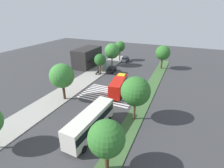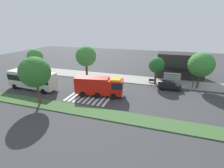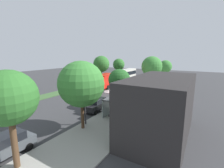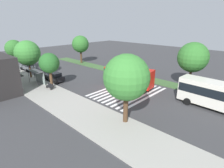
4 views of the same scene
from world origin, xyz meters
TOP-DOWN VIEW (x-y plane):
  - ground_plane at (0.00, 0.00)m, footprint 120.00×120.00m
  - sidewalk at (0.00, 9.46)m, footprint 60.00×5.83m
  - median_strip at (0.00, -8.04)m, footprint 60.00×3.00m
  - crosswalk at (-2.67, 0.00)m, footprint 7.65×11.78m
  - fire_truck at (-0.95, -1.85)m, footprint 9.17×3.74m
  - parked_car_west at (11.12, 5.34)m, footprint 4.48×2.12m
  - parked_car_mid at (23.51, 5.34)m, footprint 4.67×2.16m
  - transit_bus at (-15.37, -2.94)m, footprint 10.63×3.21m
  - bus_stop_shelter at (11.67, 8.25)m, footprint 3.50×1.40m
  - bench_near_shelter at (7.67, 8.22)m, footprint 1.60×0.50m
  - street_lamp at (15.76, 7.14)m, footprint 0.36×0.36m
  - storefront_building at (13.49, 15.05)m, footprint 10.77×6.18m
  - sidewalk_tree_west at (-8.35, 7.54)m, footprint 4.95×4.95m
  - sidewalk_tree_center at (8.23, 7.54)m, footprint 3.36×3.36m
  - sidewalk_tree_east at (16.68, 7.54)m, footprint 4.90×4.90m
  - sidewalk_tree_far_east at (23.75, 7.54)m, footprint 3.76×3.76m
  - median_tree_far_west at (-20.33, -8.04)m, footprint 4.18×4.18m
  - median_tree_west at (-9.38, -8.04)m, footprint 4.84×4.84m
  - median_tree_center at (20.29, -8.04)m, footprint 4.50×4.50m

SIDE VIEW (x-z plane):
  - ground_plane at x=0.00m, z-range 0.00..0.00m
  - crosswalk at x=-2.67m, z-range 0.00..0.01m
  - sidewalk at x=0.00m, z-range 0.00..0.14m
  - median_strip at x=0.00m, z-range 0.00..0.14m
  - bench_near_shelter at x=7.67m, z-range 0.14..1.04m
  - parked_car_west at x=11.12m, z-range 0.02..1.79m
  - parked_car_mid at x=23.51m, z-range 0.01..1.83m
  - bus_stop_shelter at x=11.67m, z-range 0.66..3.12m
  - fire_truck at x=-0.95m, z-range 0.23..3.75m
  - transit_bus at x=-15.37m, z-range 0.33..3.99m
  - storefront_building at x=13.49m, z-range 0.00..5.98m
  - street_lamp at x=15.76m, z-range 0.69..6.51m
  - sidewalk_tree_center at x=8.23m, z-range 1.37..7.29m
  - median_tree_far_west at x=-20.33m, z-range 1.39..8.14m
  - sidewalk_tree_east at x=16.68m, z-range 1.38..8.78m
  - median_tree_center at x=20.29m, z-range 1.53..8.88m
  - sidewalk_tree_far_east at x=23.75m, z-range 1.74..8.79m
  - sidewalk_tree_west at x=-8.35m, z-range 1.49..9.20m
  - median_tree_west at x=-9.38m, z-range 1.59..9.36m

